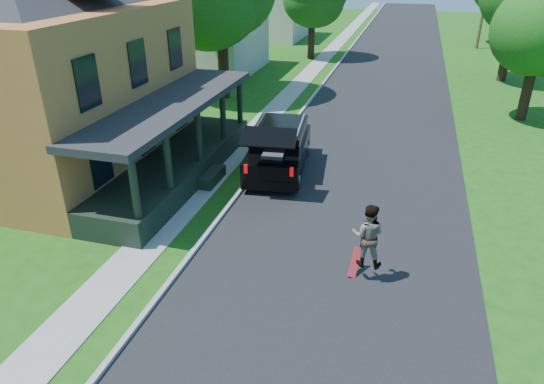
# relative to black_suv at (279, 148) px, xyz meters

# --- Properties ---
(ground) EXTENTS (140.00, 140.00, 0.00)m
(ground) POSITION_rel_black_suv_xyz_m (3.20, -7.82, -0.95)
(ground) COLOR #1D4C0F
(ground) RESTS_ON ground
(street) EXTENTS (8.00, 120.00, 0.02)m
(street) POSITION_rel_black_suv_xyz_m (3.20, 12.18, -0.95)
(street) COLOR black
(street) RESTS_ON ground
(curb) EXTENTS (0.15, 120.00, 0.12)m
(curb) POSITION_rel_black_suv_xyz_m (-0.85, 12.18, -0.95)
(curb) COLOR #9B9B96
(curb) RESTS_ON ground
(sidewalk) EXTENTS (1.30, 120.00, 0.03)m
(sidewalk) POSITION_rel_black_suv_xyz_m (-2.40, 12.18, -0.95)
(sidewalk) COLOR gray
(sidewalk) RESTS_ON ground
(front_walk) EXTENTS (6.50, 1.20, 0.03)m
(front_walk) POSITION_rel_black_suv_xyz_m (-6.30, -1.82, -0.95)
(front_walk) COLOR gray
(front_walk) RESTS_ON ground
(main_house) EXTENTS (15.56, 15.56, 10.10)m
(main_house) POSITION_rel_black_suv_xyz_m (-9.60, -1.83, 3.97)
(main_house) COLOR #B37534
(main_house) RESTS_ON ground
(neighbor_house_mid) EXTENTS (12.78, 12.78, 8.30)m
(neighbor_house_mid) POSITION_rel_black_suv_xyz_m (-10.30, 16.18, 3.24)
(neighbor_house_mid) COLOR #BDB5A8
(neighbor_house_mid) RESTS_ON ground
(black_suv) EXTENTS (2.60, 5.54, 2.49)m
(black_suv) POSITION_rel_black_suv_xyz_m (0.00, 0.00, 0.00)
(black_suv) COLOR black
(black_suv) RESTS_ON ground
(skateboarder) EXTENTS (0.87, 0.68, 1.79)m
(skateboarder) POSITION_rel_black_suv_xyz_m (4.13, -6.32, 0.38)
(skateboarder) COLOR black
(skateboarder) RESTS_ON ground
(skateboard) EXTENTS (0.30, 0.65, 0.70)m
(skateboard) POSITION_rel_black_suv_xyz_m (3.84, -6.19, -0.63)
(skateboard) COLOR #A20D15
(skateboard) RESTS_ON ground
(tree_right_near) EXTENTS (5.57, 5.25, 7.25)m
(tree_right_near) POSITION_rel_black_suv_xyz_m (10.53, 9.93, 3.85)
(tree_right_near) COLOR black
(tree_right_near) RESTS_ON ground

